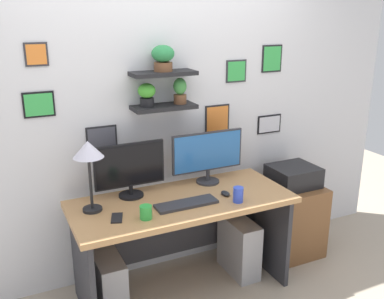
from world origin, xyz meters
The scene contains 15 objects.
ground_plane centered at (0.00, 0.00, 0.00)m, with size 8.00×8.00×0.00m, color tan.
back_wall_assembly centered at (0.00, 0.44, 1.36)m, with size 4.40×0.24×2.70m.
desk centered at (0.00, 0.05, 0.54)m, with size 1.59×0.68×0.75m.
monitor_left centered at (-0.31, 0.22, 0.96)m, with size 0.52×0.18×0.40m.
monitor_right centered at (0.31, 0.22, 0.98)m, with size 0.59×0.18×0.41m.
keyboard centered at (-0.02, -0.10, 0.76)m, with size 0.44×0.14×0.02m, color #2D2D33.
computer_mouse centered at (0.31, -0.07, 0.77)m, with size 0.06×0.09×0.03m, color black.
desk_lamp centered at (-0.62, 0.09, 1.15)m, with size 0.20×0.20×0.49m.
cell_phone centered at (-0.51, -0.10, 0.76)m, with size 0.07×0.14×0.01m, color black.
coffee_mug centered at (-0.34, -0.18, 0.80)m, with size 0.08×0.08×0.09m, color green.
water_cup centered at (0.33, -0.21, 0.81)m, with size 0.07×0.07×0.11m, color blue.
drawer_cabinet centered at (1.09, 0.13, 0.31)m, with size 0.44×0.50×0.62m, color brown.
printer centered at (1.09, 0.13, 0.70)m, with size 0.38×0.34×0.17m, color black.
computer_tower_left centered at (-0.55, 0.06, 0.20)m, with size 0.18×0.40×0.39m, color #99999E.
computer_tower_right centered at (0.51, 0.03, 0.23)m, with size 0.18×0.40×0.46m, color #99999E.
Camera 1 is at (-1.16, -2.60, 2.02)m, focal length 40.69 mm.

